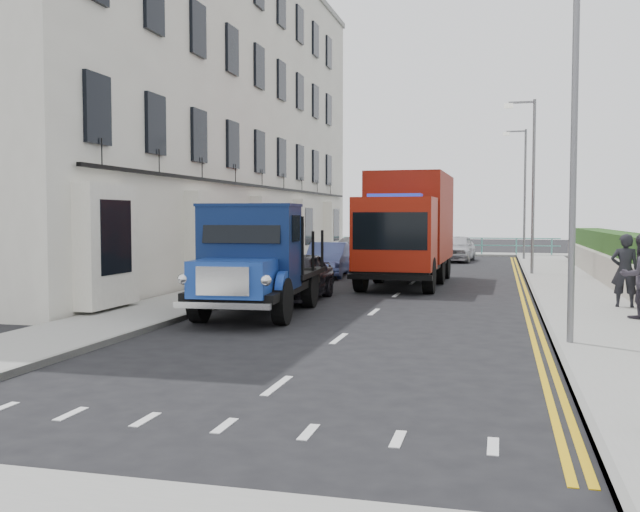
{
  "coord_description": "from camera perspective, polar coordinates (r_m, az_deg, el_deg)",
  "views": [
    {
      "loc": [
        3.04,
        -15.54,
        2.41
      ],
      "look_at": [
        -1.36,
        1.85,
        1.4
      ],
      "focal_mm": 40.0,
      "sensor_mm": 36.0,
      "label": 1
    }
  ],
  "objects": [
    {
      "name": "ground",
      "position": [
        16.01,
        3.11,
        -5.44
      ],
      "size": [
        120.0,
        120.0,
        0.0
      ],
      "primitive_type": "plane",
      "color": "black",
      "rests_on": "ground"
    },
    {
      "name": "pavement_west",
      "position": [
        25.99,
        -4.35,
        -1.97
      ],
      "size": [
        2.4,
        38.0,
        0.12
      ],
      "primitive_type": "cube",
      "color": "gray",
      "rests_on": "ground"
    },
    {
      "name": "pavement_east",
      "position": [
        24.75,
        19.38,
        -2.41
      ],
      "size": [
        2.6,
        38.0,
        0.12
      ],
      "primitive_type": "cube",
      "color": "gray",
      "rests_on": "ground"
    },
    {
      "name": "promenade",
      "position": [
        44.7,
        10.27,
        0.16
      ],
      "size": [
        30.0,
        2.5,
        0.12
      ],
      "primitive_type": "cube",
      "color": "gray",
      "rests_on": "ground"
    },
    {
      "name": "sea_plane",
      "position": [
        75.64,
        11.88,
        1.34
      ],
      "size": [
        120.0,
        120.0,
        0.0
      ],
      "primitive_type": "plane",
      "color": "slate",
      "rests_on": "ground"
    },
    {
      "name": "terrace_west",
      "position": [
        31.52,
        -9.57,
        11.86
      ],
      "size": [
        6.31,
        30.2,
        14.25
      ],
      "color": "white",
      "rests_on": "ground"
    },
    {
      "name": "garden_east",
      "position": [
        24.94,
        23.79,
        -0.52
      ],
      "size": [
        1.45,
        28.0,
        1.75
      ],
      "color": "#B2AD9E",
      "rests_on": "ground"
    },
    {
      "name": "seafront_railing",
      "position": [
        43.88,
        10.21,
        0.79
      ],
      "size": [
        13.0,
        0.08,
        1.11
      ],
      "color": "#59B2A5",
      "rests_on": "ground"
    },
    {
      "name": "lamp_near",
      "position": [
        13.68,
        19.15,
        9.71
      ],
      "size": [
        1.23,
        0.18,
        7.0
      ],
      "color": "slate",
      "rests_on": "ground"
    },
    {
      "name": "lamp_mid",
      "position": [
        29.6,
        16.47,
        6.17
      ],
      "size": [
        1.23,
        0.18,
        7.0
      ],
      "color": "slate",
      "rests_on": "ground"
    },
    {
      "name": "lamp_far",
      "position": [
        39.59,
        15.9,
        5.4
      ],
      "size": [
        1.23,
        0.18,
        7.0
      ],
      "color": "slate",
      "rests_on": "ground"
    },
    {
      "name": "bedford_lorry",
      "position": [
        16.86,
        -5.47,
        -0.85
      ],
      "size": [
        2.54,
        5.72,
        2.64
      ],
      "rotation": [
        0.0,
        0.0,
        0.06
      ],
      "color": "black",
      "rests_on": "ground"
    },
    {
      "name": "red_lorry",
      "position": [
        25.36,
        7.08,
        2.46
      ],
      "size": [
        2.66,
        7.52,
        3.91
      ],
      "rotation": [
        0.0,
        0.0,
        -0.02
      ],
      "color": "black",
      "rests_on": "ground"
    },
    {
      "name": "parked_car_front",
      "position": [
        20.29,
        -2.0,
        -1.63
      ],
      "size": [
        1.67,
        4.08,
        1.39
      ],
      "primitive_type": "imported",
      "rotation": [
        0.0,
        0.0,
        0.01
      ],
      "color": "black",
      "rests_on": "ground"
    },
    {
      "name": "parked_car_mid",
      "position": [
        28.38,
        0.64,
        -0.28
      ],
      "size": [
        1.82,
        4.21,
        1.35
      ],
      "primitive_type": "imported",
      "rotation": [
        0.0,
        0.0,
        0.1
      ],
      "color": "#5266B0",
      "rests_on": "ground"
    },
    {
      "name": "parked_car_rear",
      "position": [
        32.06,
        2.84,
        0.23
      ],
      "size": [
        2.58,
        5.26,
        1.47
      ],
      "primitive_type": "imported",
      "rotation": [
        0.0,
        0.0,
        -0.11
      ],
      "color": "silver",
      "rests_on": "ground"
    },
    {
      "name": "seafront_car_left",
      "position": [
        40.03,
        8.22,
        0.91
      ],
      "size": [
        3.28,
        6.1,
        1.63
      ],
      "primitive_type": "imported",
      "rotation": [
        0.0,
        0.0,
        3.04
      ],
      "color": "black",
      "rests_on": "ground"
    },
    {
      "name": "seafront_car_right",
      "position": [
        38.44,
        10.89,
        0.63
      ],
      "size": [
        2.0,
        4.28,
        1.42
      ],
      "primitive_type": "imported",
      "rotation": [
        0.0,
        0.0,
        -0.08
      ],
      "color": "silver",
      "rests_on": "ground"
    },
    {
      "name": "pedestrian_east_near",
      "position": [
        19.47,
        23.2,
        -1.07
      ],
      "size": [
        0.71,
        0.5,
        1.85
      ],
      "primitive_type": "imported",
      "rotation": [
        0.0,
        0.0,
        3.05
      ],
      "color": "black",
      "rests_on": "pavement_east"
    },
    {
      "name": "pedestrian_west_near",
      "position": [
        29.18,
        -3.88,
        0.26
      ],
      "size": [
        0.99,
        0.63,
        1.56
      ],
      "primitive_type": "imported",
      "rotation": [
        0.0,
        0.0,
        3.43
      ],
      "color": "black",
      "rests_on": "pavement_west"
    },
    {
      "name": "pedestrian_west_far",
      "position": [
        26.68,
        -5.63,
        0.37
      ],
      "size": [
        1.06,
        0.81,
        1.94
      ],
      "primitive_type": "imported",
      "rotation": [
        0.0,
        0.0,
        0.23
      ],
      "color": "#3A2A2A",
      "rests_on": "pavement_west"
    }
  ]
}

